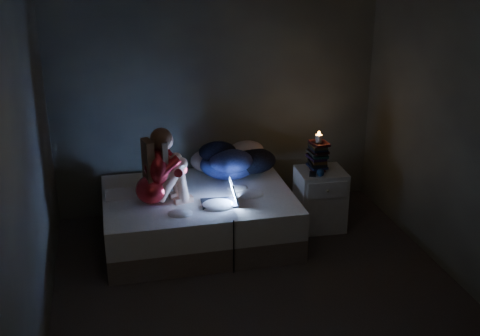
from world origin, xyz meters
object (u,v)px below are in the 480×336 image
object	(u,v)px
bed	(198,217)
laptop	(219,192)
phone	(313,174)
woman	(151,168)
candle	(319,138)
nightstand	(320,199)

from	to	relation	value
bed	laptop	world-z (taller)	laptop
phone	woman	bearing A→B (deg)	-158.34
laptop	candle	size ratio (longest dim) A/B	4.37
laptop	phone	size ratio (longest dim) A/B	2.50
woman	candle	bearing A→B (deg)	-5.35
bed	nightstand	world-z (taller)	nightstand
candle	phone	distance (m)	0.37
phone	bed	bearing A→B (deg)	-165.50
woman	phone	size ratio (longest dim) A/B	5.50
woman	bed	bearing A→B (deg)	7.72
laptop	nightstand	world-z (taller)	laptop
bed	phone	size ratio (longest dim) A/B	13.51
laptop	bed	bearing A→B (deg)	122.41
laptop	nightstand	bearing A→B (deg)	18.35
bed	phone	xyz separation A→B (m)	(1.20, -0.09, 0.40)
candle	woman	bearing A→B (deg)	-172.85
woman	laptop	xyz separation A→B (m)	(0.63, -0.12, -0.26)
laptop	phone	world-z (taller)	laptop
bed	laptop	size ratio (longest dim) A/B	5.41
nightstand	candle	bearing A→B (deg)	122.76
woman	phone	distance (m)	1.69
bed	laptop	xyz separation A→B (m)	(0.16, -0.30, 0.38)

